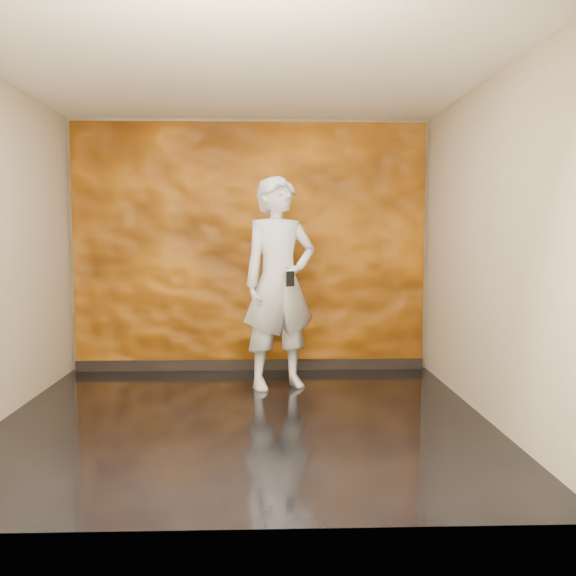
% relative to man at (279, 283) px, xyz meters
% --- Properties ---
extents(room, '(4.02, 4.02, 2.81)m').
position_rel_man_xyz_m(room, '(-0.31, -1.10, 0.35)').
color(room, black).
rests_on(room, ground).
extents(feature_wall, '(3.90, 0.06, 2.75)m').
position_rel_man_xyz_m(feature_wall, '(-0.31, 0.86, 0.33)').
color(feature_wall, '#CA6E0D').
rests_on(feature_wall, ground).
extents(baseboard, '(3.90, 0.04, 0.12)m').
position_rel_man_xyz_m(baseboard, '(-0.31, 0.82, -0.99)').
color(baseboard, black).
rests_on(baseboard, ground).
extents(man, '(0.90, 0.76, 2.09)m').
position_rel_man_xyz_m(man, '(0.00, 0.00, 0.00)').
color(man, '#A3A8B3').
rests_on(man, ground).
extents(phone, '(0.08, 0.04, 0.15)m').
position_rel_man_xyz_m(phone, '(0.10, -0.27, 0.06)').
color(phone, black).
rests_on(phone, man).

